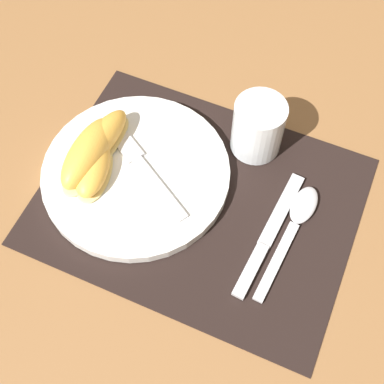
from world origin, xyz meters
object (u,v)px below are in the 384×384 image
fork (140,163)px  citrus_wedge_2 (93,168)px  juice_glass (258,129)px  knife (268,236)px  spoon (297,219)px  citrus_wedge_1 (88,154)px  plate (135,176)px  citrus_wedge_0 (98,144)px

fork → citrus_wedge_2: citrus_wedge_2 is taller
juice_glass → knife: bearing=-63.1°
knife → spoon: size_ratio=1.09×
citrus_wedge_1 → juice_glass: bearing=33.2°
plate → fork: 0.02m
fork → citrus_wedge_0: citrus_wedge_0 is taller
citrus_wedge_0 → citrus_wedge_1: 0.02m
citrus_wedge_0 → citrus_wedge_2: size_ratio=1.23×
citrus_wedge_1 → fork: bearing=21.1°
plate → spoon: size_ratio=1.43×
fork → citrus_wedge_0: 0.07m
knife → spoon: (0.03, 0.04, 0.00)m
juice_glass → citrus_wedge_2: juice_glass is taller
juice_glass → citrus_wedge_1: 0.25m
knife → juice_glass: bearing=116.9°
juice_glass → fork: 0.18m
citrus_wedge_0 → citrus_wedge_1: citrus_wedge_1 is taller
citrus_wedge_1 → citrus_wedge_2: 0.02m
plate → citrus_wedge_2: (-0.05, -0.02, 0.02)m
citrus_wedge_1 → citrus_wedge_2: bearing=-45.8°
fork → juice_glass: bearing=38.1°
citrus_wedge_0 → citrus_wedge_2: bearing=-73.3°
citrus_wedge_1 → plate: bearing=7.3°
plate → citrus_wedge_1: 0.07m
knife → citrus_wedge_2: 0.26m
citrus_wedge_1 → knife: bearing=-0.6°
spoon → citrus_wedge_2: bearing=-169.9°
plate → fork: fork is taller
plate → juice_glass: juice_glass is taller
spoon → fork: size_ratio=1.08×
plate → knife: plate is taller
knife → fork: fork is taller
spoon → citrus_wedge_0: (-0.30, -0.01, 0.03)m
plate → citrus_wedge_1: (-0.07, -0.01, 0.03)m
knife → citrus_wedge_2: size_ratio=1.82×
citrus_wedge_2 → plate: bearing=24.1°
fork → citrus_wedge_1: 0.07m
knife → fork: bearing=172.1°
spoon → citrus_wedge_1: 0.31m
plate → citrus_wedge_0: (-0.06, 0.01, 0.03)m
plate → citrus_wedge_2: 0.06m
fork → citrus_wedge_0: bearing=-176.8°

